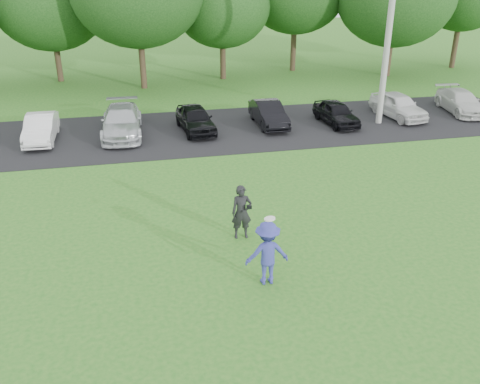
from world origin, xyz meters
name	(u,v)px	position (x,y,z in m)	size (l,w,h in m)	color
ground	(270,301)	(0.00, 0.00, 0.00)	(100.00, 100.00, 0.00)	#24681D
parking_lot	(197,131)	(0.00, 13.00, 0.01)	(32.00, 6.50, 0.03)	black
utility_pole	(390,19)	(8.63, 12.43, 4.79)	(0.28, 0.28, 9.57)	#A2A39D
frisbee_player	(267,253)	(0.13, 0.80, 0.85)	(1.11, 0.70, 1.99)	#343895
camera_bystander	(242,212)	(-0.02, 3.16, 0.82)	(0.61, 0.44, 1.63)	black
parked_cars	(184,119)	(-0.58, 13.06, 0.59)	(28.92, 4.30, 1.23)	#5A5C61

